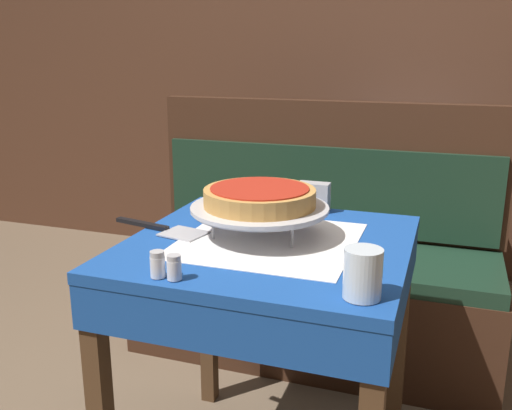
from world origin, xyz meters
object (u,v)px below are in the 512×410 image
Objects in this scene: condiment_caddy at (412,148)px; napkin_holder at (314,197)px; pizza_server at (163,229)px; pepper_shaker at (174,267)px; dining_table_rear at (401,175)px; dining_table_front at (268,275)px; deep_dish_pizza at (260,197)px; salt_shaker at (158,264)px; booth_bench at (314,281)px; water_glass_near at (363,273)px; pizza_pan_stand at (260,210)px.

napkin_holder is at bearing -100.52° from condiment_caddy.
pepper_shaker is at bearing -57.86° from pizza_server.
dining_table_rear is at bearing 81.96° from napkin_holder.
dining_table_front is 7.74× the size of napkin_holder.
deep_dish_pizza is 0.32m from napkin_holder.
pepper_shaker is at bearing -0.00° from salt_shaker.
pepper_shaker is (-0.05, -1.15, 0.49)m from booth_bench.
booth_bench is 1.27m from water_glass_near.
water_glass_near is (0.33, -0.31, -0.06)m from deep_dish_pizza.
booth_bench is at bearing 91.94° from deep_dish_pizza.
dining_table_rear is 12.58× the size of salt_shaker.
pizza_pan_stand is 0.37m from salt_shaker.
dining_table_front is at bearing -97.71° from napkin_holder.
booth_bench is 4.85× the size of pizza_server.
booth_bench is 0.71m from napkin_holder.
water_glass_near is (0.36, -1.11, 0.51)m from booth_bench.
deep_dish_pizza is 1.49m from condiment_caddy.
booth_bench is at bearing -111.40° from dining_table_rear.
dining_table_front is 1.54m from dining_table_rear.
salt_shaker is 0.37× the size of condiment_caddy.
napkin_holder reaches higher than dining_table_rear.
napkin_holder is (0.04, 0.33, 0.15)m from dining_table_front.
salt_shaker is (-0.12, -0.35, -0.05)m from pizza_pan_stand.
deep_dish_pizza is 0.38m from salt_shaker.
booth_bench reaches higher than deep_dish_pizza.
booth_bench is 0.99m from pizza_server.
deep_dish_pizza is at bearing 136.56° from water_glass_near.
deep_dish_pizza is at bearing 144.26° from dining_table_front.
water_glass_near is 1.06× the size of napkin_holder.
pizza_server is at bearing 122.14° from pepper_shaker.
dining_table_front is 4.73× the size of condiment_caddy.
deep_dish_pizza is 3.03× the size of napkin_holder.
pepper_shaker is (0.20, -0.31, 0.02)m from pizza_server.
booth_bench is 0.88m from condiment_caddy.
salt_shaker is at bearing -94.75° from booth_bench.
condiment_caddy reaches higher than dining_table_rear.
condiment_caddy is (-0.04, 1.77, -0.02)m from water_glass_near.
pizza_server is at bearing -136.24° from napkin_holder.
booth_bench reaches higher than salt_shaker.
napkin_holder is at bearing -98.04° from dining_table_rear.
pizza_server is 3.09× the size of napkin_holder.
dining_table_rear is at bearing 80.62° from deep_dish_pizza.
water_glass_near is at bearing -43.44° from pizza_pan_stand.
condiment_caddy is at bearing 69.17° from pizza_server.
booth_bench is (-0.27, -0.70, -0.34)m from dining_table_rear.
dining_table_rear is 1.82m from water_glass_near.
pizza_server is at bearing -106.63° from booth_bench.
salt_shaker is at bearing -63.62° from pizza_server.
water_glass_near is 0.65× the size of condiment_caddy.
dining_table_rear is at bearing 71.16° from pizza_server.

